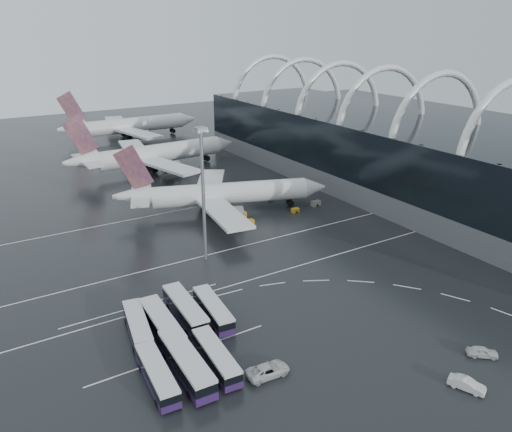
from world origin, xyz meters
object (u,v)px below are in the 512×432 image
bus_row_near_a (138,326)px  bus_row_near_d (213,310)px  bus_row_far_b (186,363)px  bus_row_near_c (185,309)px  bus_row_near_b (162,324)px  airliner_main (220,194)px  gse_cart_belly_a (295,210)px  gse_cart_belly_b (269,198)px  van_curve_c (467,384)px  floodlight_mast (203,179)px  airliner_gate_b (152,155)px  gse_cart_belly_d (316,203)px  van_curve_b (482,352)px  gse_cart_belly_c (249,223)px  airliner_gate_c (128,126)px  gse_cart_belly_e (241,215)px  bus_row_far_a (157,375)px  bus_row_far_c (216,357)px  van_curve_a (268,370)px

bus_row_near_a → bus_row_near_d: bearing=-88.9°
bus_row_near_a → bus_row_far_b: (2.61, -12.39, 0.23)m
bus_row_near_a → bus_row_near_c: 8.14m
bus_row_near_a → bus_row_near_b: bus_row_near_b is taller
bus_row_near_a → airliner_main: bearing=-31.3°
gse_cart_belly_a → gse_cart_belly_b: (-0.78, 11.11, 0.10)m
van_curve_c → floodlight_mast: 56.94m
airliner_gate_b → gse_cart_belly_b: 48.54m
bus_row_far_b → bus_row_near_a: bearing=14.0°
gse_cart_belly_d → bus_row_near_c: bearing=-148.2°
bus_row_near_b → van_curve_b: (37.58, -29.32, -1.10)m
van_curve_b → van_curve_c: size_ratio=0.92×
gse_cart_belly_c → bus_row_near_c: bearing=-135.0°
bus_row_near_a → bus_row_near_b: 3.77m
airliner_gate_c → airliner_gate_b: bearing=-100.2°
bus_row_near_d → gse_cart_belly_d: bus_row_near_d is taller
bus_row_far_b → gse_cart_belly_e: bus_row_far_b is taller
floodlight_mast → gse_cart_belly_a: size_ratio=13.69×
van_curve_b → airliner_main: bearing=44.7°
bus_row_near_c → gse_cart_belly_b: (43.48, 42.04, -1.19)m
airliner_gate_c → gse_cart_belly_c: size_ratio=23.76×
van_curve_b → bus_row_far_b: bearing=105.0°
bus_row_near_a → bus_row_near_d: size_ratio=1.00×
airliner_gate_c → gse_cart_belly_a: 108.60m
gse_cart_belly_d → bus_row_far_b: bearing=-141.9°
bus_row_far_a → bus_row_far_c: size_ratio=1.00×
bus_row_near_a → van_curve_b: (40.91, -31.08, -0.92)m
airliner_gate_c → gse_cart_belly_c: airliner_gate_c is taller
airliner_gate_c → gse_cart_belly_c: 109.82m
gse_cart_belly_c → bus_row_near_b: bearing=-137.3°
bus_row_near_c → gse_cart_belly_a: bearing=-52.1°
airliner_main → bus_row_near_c: 50.28m
bus_row_near_d → gse_cart_belly_a: bus_row_near_d is taller
airliner_gate_b → bus_row_near_c: airliner_gate_b is taller
floodlight_mast → gse_cart_belly_a: (31.62, 12.62, -16.58)m
bus_row_near_d → gse_cart_belly_c: (25.64, 31.80, -1.00)m
bus_row_near_c → gse_cart_belly_b: bearing=-43.0°
airliner_gate_b → gse_cart_belly_c: 58.24m
airliner_main → bus_row_near_b: airliner_main is taller
floodlight_mast → bus_row_near_a: bearing=-137.9°
gse_cart_belly_d → bus_row_near_a: bearing=-151.5°
van_curve_a → bus_row_near_b: bearing=31.9°
bus_row_near_d → gse_cart_belly_c: bearing=-32.8°
airliner_gate_b → van_curve_a: (-23.49, -106.43, -4.27)m
airliner_gate_b → van_curve_b: bearing=-90.2°
gse_cart_belly_a → gse_cart_belly_d: size_ratio=0.81×
bus_row_near_d → bus_row_far_b: (-9.48, -10.61, 0.23)m
airliner_main → bus_row_far_c: 62.45m
bus_row_near_c → bus_row_near_d: 4.54m
bus_row_near_d → gse_cart_belly_a: size_ratio=6.33×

